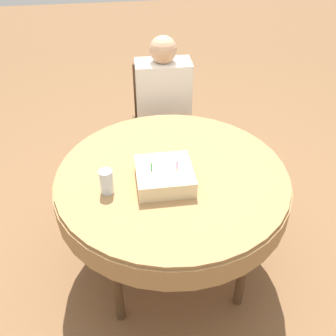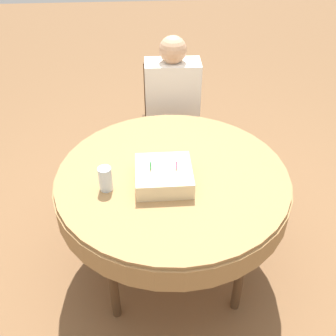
# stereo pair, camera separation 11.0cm
# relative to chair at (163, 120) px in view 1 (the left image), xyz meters

# --- Properties ---
(ground_plane) EXTENTS (12.00, 12.00, 0.00)m
(ground_plane) POSITION_rel_chair_xyz_m (-0.07, -0.95, -0.47)
(ground_plane) COLOR brown
(dining_table) EXTENTS (1.23, 1.23, 0.72)m
(dining_table) POSITION_rel_chair_xyz_m (-0.07, -0.95, 0.17)
(dining_table) COLOR #9E7547
(dining_table) RESTS_ON ground_plane
(chair) EXTENTS (0.46, 0.46, 0.87)m
(chair) POSITION_rel_chair_xyz_m (0.00, 0.00, 0.00)
(chair) COLOR #4C331E
(chair) RESTS_ON ground_plane
(person) EXTENTS (0.38, 0.30, 1.13)m
(person) POSITION_rel_chair_xyz_m (-0.00, -0.10, 0.20)
(person) COLOR tan
(person) RESTS_ON ground_plane
(birthday_cake) EXTENTS (0.28, 0.28, 0.13)m
(birthday_cake) POSITION_rel_chair_xyz_m (-0.12, -1.02, 0.29)
(birthday_cake) COLOR beige
(birthday_cake) RESTS_ON dining_table
(drinking_glass) EXTENTS (0.07, 0.07, 0.13)m
(drinking_glass) POSITION_rel_chair_xyz_m (-0.41, -1.05, 0.31)
(drinking_glass) COLOR silver
(drinking_glass) RESTS_ON dining_table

